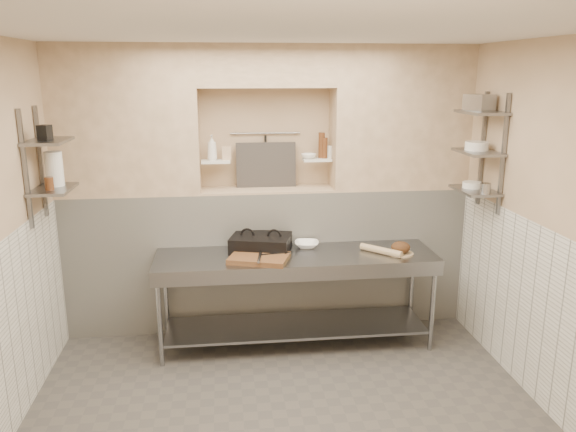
{
  "coord_description": "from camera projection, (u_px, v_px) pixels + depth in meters",
  "views": [
    {
      "loc": [
        -0.44,
        -3.71,
        2.55
      ],
      "look_at": [
        0.11,
        0.9,
        1.35
      ],
      "focal_mm": 35.0,
      "sensor_mm": 36.0,
      "label": 1
    }
  ],
  "objects": [
    {
      "name": "tongs",
      "position": [
        260.0,
        257.0,
        4.97
      ],
      "size": [
        0.07,
        0.29,
        0.03
      ],
      "primitive_type": "cylinder",
      "rotation": [
        1.57,
        0.0,
        -0.14
      ],
      "color": "gray",
      "rests_on": "cutting_board"
    },
    {
      "name": "jar_left",
      "position": [
        49.0,
        184.0,
        4.56
      ],
      "size": [
        0.07,
        0.07,
        0.11
      ],
      "primitive_type": "cylinder",
      "color": "#522C16",
      "rests_on": "wall_shelf_left_lower"
    },
    {
      "name": "canister_right",
      "position": [
        485.0,
        188.0,
        4.9
      ],
      "size": [
        0.09,
        0.09,
        0.09
      ],
      "primitive_type": "cylinder",
      "color": "gray",
      "rests_on": "wall_shelf_right_lower"
    },
    {
      "name": "panini_press",
      "position": [
        261.0,
        243.0,
        5.3
      ],
      "size": [
        0.63,
        0.52,
        0.15
      ],
      "rotation": [
        0.0,
        0.0,
        -0.26
      ],
      "color": "black",
      "rests_on": "prep_table"
    },
    {
      "name": "condiment_a",
      "position": [
        325.0,
        148.0,
        5.55
      ],
      "size": [
        0.06,
        0.06,
        0.2
      ],
      "primitive_type": "cylinder",
      "color": "#522C16",
      "rests_on": "alcove_shelf_right"
    },
    {
      "name": "wall_shelf_right_upper",
      "position": [
        481.0,
        112.0,
        4.93
      ],
      "size": [
        0.3,
        0.5,
        0.03
      ],
      "primitive_type": "cube",
      "color": "slate",
      "rests_on": "wall_right"
    },
    {
      "name": "wainscot_left",
      "position": [
        1.0,
        349.0,
        3.86
      ],
      "size": [
        0.02,
        3.9,
        1.4
      ],
      "primitive_type": "cube",
      "color": "white",
      "rests_on": "floor"
    },
    {
      "name": "knife_blade",
      "position": [
        275.0,
        254.0,
        5.08
      ],
      "size": [
        0.28,
        0.07,
        0.01
      ],
      "primitive_type": "cube",
      "rotation": [
        0.0,
        0.0,
        0.14
      ],
      "color": "gray",
      "rests_on": "cutting_board"
    },
    {
      "name": "wall_back",
      "position": [
        265.0,
        185.0,
        5.83
      ],
      "size": [
        4.0,
        0.1,
        2.8
      ],
      "primitive_type": "cube",
      "color": "#D0B18E",
      "rests_on": "ground"
    },
    {
      "name": "wall_shelf_left_upper",
      "position": [
        48.0,
        141.0,
        4.56
      ],
      "size": [
        0.3,
        0.5,
        0.03
      ],
      "primitive_type": "cube",
      "color": "slate",
      "rests_on": "wall_left"
    },
    {
      "name": "shelf_rail_left_b",
      "position": [
        25.0,
        170.0,
        4.4
      ],
      "size": [
        0.03,
        0.03,
        0.95
      ],
      "primitive_type": "cube",
      "color": "slate",
      "rests_on": "wall_left"
    },
    {
      "name": "wall_shelf_right_mid",
      "position": [
        478.0,
        152.0,
        5.01
      ],
      "size": [
        0.3,
        0.5,
        0.02
      ],
      "primitive_type": "cube",
      "color": "slate",
      "rests_on": "wall_right"
    },
    {
      "name": "shelf_rail_left_a",
      "position": [
        41.0,
        162.0,
        4.79
      ],
      "size": [
        0.03,
        0.03,
        0.95
      ],
      "primitive_type": "cube",
      "color": "slate",
      "rests_on": "wall_left"
    },
    {
      "name": "alcove_shelf_left",
      "position": [
        216.0,
        161.0,
        5.46
      ],
      "size": [
        0.28,
        0.16,
        0.02
      ],
      "primitive_type": "cube",
      "color": "white",
      "rests_on": "backwall_lower"
    },
    {
      "name": "splash_panel",
      "position": [
        266.0,
        165.0,
        5.63
      ],
      "size": [
        0.6,
        0.08,
        0.45
      ],
      "primitive_type": "cube",
      "rotation": [
        -0.14,
        0.0,
        0.0
      ],
      "color": "#383330",
      "rests_on": "alcove_sill"
    },
    {
      "name": "backwall_pillar_left",
      "position": [
        126.0,
        121.0,
        5.27
      ],
      "size": [
        1.35,
        0.4,
        1.4
      ],
      "primitive_type": "cube",
      "color": "#D0B18E",
      "rests_on": "backwall_lower"
    },
    {
      "name": "condiment_c",
      "position": [
        329.0,
        152.0,
        5.61
      ],
      "size": [
        0.07,
        0.07,
        0.12
      ],
      "primitive_type": "cylinder",
      "color": "white",
      "rests_on": "alcove_shelf_right"
    },
    {
      "name": "backwall_lower",
      "position": [
        268.0,
        257.0,
        5.77
      ],
      "size": [
        4.0,
        0.4,
        1.4
      ],
      "primitive_type": "cube",
      "color": "white",
      "rests_on": "floor"
    },
    {
      "name": "wall_shelf_left_lower",
      "position": [
        53.0,
        189.0,
        4.66
      ],
      "size": [
        0.3,
        0.5,
        0.02
      ],
      "primitive_type": "cube",
      "color": "slate",
      "rests_on": "wall_left"
    },
    {
      "name": "utensil_rail",
      "position": [
        265.0,
        133.0,
        5.62
      ],
      "size": [
        0.7,
        0.02,
        0.02
      ],
      "primitive_type": "cylinder",
      "rotation": [
        0.0,
        1.57,
        0.0
      ],
      "color": "gray",
      "rests_on": "wall_back"
    },
    {
      "name": "alcove_sill",
      "position": [
        267.0,
        189.0,
        5.59
      ],
      "size": [
        1.3,
        0.4,
        0.02
      ],
      "primitive_type": "cube",
      "color": "#D0B18E",
      "rests_on": "backwall_lower"
    },
    {
      "name": "alcove_shelf_right",
      "position": [
        317.0,
        160.0,
        5.57
      ],
      "size": [
        0.28,
        0.16,
        0.02
      ],
      "primitive_type": "cube",
      "color": "white",
      "rests_on": "backwall_lower"
    },
    {
      "name": "hanging_steel",
      "position": [
        266.0,
        150.0,
        5.64
      ],
      "size": [
        0.02,
        0.02,
        0.3
      ],
      "primitive_type": "cylinder",
      "color": "black",
      "rests_on": "utensil_rail"
    },
    {
      "name": "shelf_rail_right_b",
      "position": [
        503.0,
        155.0,
        4.84
      ],
      "size": [
        0.03,
        0.03,
        1.05
      ],
      "primitive_type": "cube",
      "color": "slate",
      "rests_on": "wall_right"
    },
    {
      "name": "bread_board",
      "position": [
        400.0,
        253.0,
        5.22
      ],
      "size": [
        0.24,
        0.24,
        0.01
      ],
      "primitive_type": "cylinder",
      "color": "tan",
      "rests_on": "prep_table"
    },
    {
      "name": "backwall_header",
      "position": [
        266.0,
        66.0,
        5.29
      ],
      "size": [
        1.3,
        0.4,
        0.4
      ],
      "primitive_type": "cube",
      "color": "#D0B18E",
      "rests_on": "backwall_lower"
    },
    {
      "name": "floor",
      "position": [
        288.0,
        423.0,
        4.27
      ],
      "size": [
        4.0,
        3.9,
        0.1
      ],
      "primitive_type": "cube",
      "color": "#4E4A45",
      "rests_on": "ground"
    },
    {
      "name": "box_left_upper",
      "position": [
        45.0,
        133.0,
        4.48
      ],
      "size": [
        0.11,
        0.11,
        0.12
      ],
      "primitive_type": "cube",
      "rotation": [
        0.0,
        0.0,
        -0.31
      ],
      "color": "black",
      "rests_on": "wall_shelf_left_upper"
    },
    {
      "name": "bowl_alcove",
      "position": [
        309.0,
        156.0,
        5.55
      ],
      "size": [
        0.17,
        0.17,
        0.05
      ],
      "primitive_type": "imported",
      "rotation": [
        0.0,
        0.0,
        0.14
      ],
      "color": "white",
      "rests_on": "alcove_shelf_right"
    },
    {
      "name": "wainscot_right",
      "position": [
        544.0,
        320.0,
        4.31
      ],
      "size": [
        0.02,
        3.9,
        1.4
      ],
      "primitive_type": "cube",
      "color": "white",
      "rests_on": "floor"
    },
    {
      "name": "mixing_bowl",
      "position": [
        307.0,
        244.0,
        5.42
      ],
      "size": [
        0.27,
        0.27,
        0.06
      ],
      "primitive_type": "imported",
      "rotation": [
        0.0,
        0.0,
        -0.15
      ],
      "color": "white",
      "rests_on": "prep_table"
    },
    {
      "name": "wall_shelf_right_lower",
      "position": [
        475.0,
        190.0,
        5.1
      ],
      "size": [
        0.3,
        0.5,
        0.02
      ],
      "primitive_type": "cube",
      "color": "slate",
      "rests_on": "wall_right"
    },
    {
      "name": "basket_right",
      "position": [
        479.0,
        102.0,
        4.96
      ],
      "size": [
        0.25,
        0.28,
        0.14
      ],
      "primitive_type": "cube",
      "rotation": [
        0.0,
        0.0,
        0.39
      ],
      "color": "gray",
      "rests_on": "wall_shelf_right_upper"
    },
    {
      "name": "jug_left",
      "position": [
        54.0,
        169.0,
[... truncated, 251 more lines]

